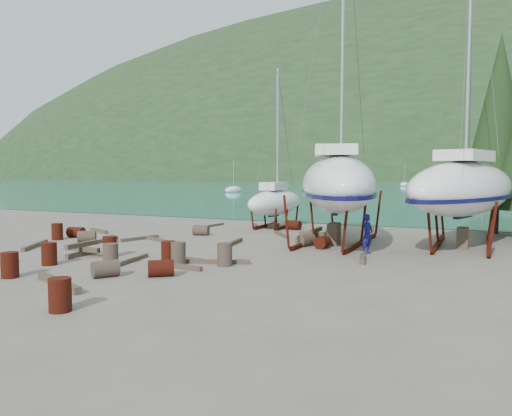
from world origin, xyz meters
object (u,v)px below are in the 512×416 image
at_px(small_sailboat_shore, 275,202).
at_px(worker, 367,234).
at_px(large_sailboat_far, 465,188).
at_px(large_sailboat_near, 338,183).

distance_m(small_sailboat_shore, worker, 10.93).
relative_size(large_sailboat_far, worker, 9.85).
distance_m(large_sailboat_far, worker, 5.80).
bearing_deg(small_sailboat_shore, large_sailboat_far, -14.15).
xyz_separation_m(large_sailboat_near, large_sailboat_far, (5.82, 1.37, -0.19)).
bearing_deg(worker, large_sailboat_far, -24.67).
distance_m(large_sailboat_near, worker, 3.96).
relative_size(large_sailboat_near, large_sailboat_far, 1.08).
height_order(small_sailboat_shore, worker, small_sailboat_shore).
bearing_deg(small_sailboat_shore, worker, -41.21).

